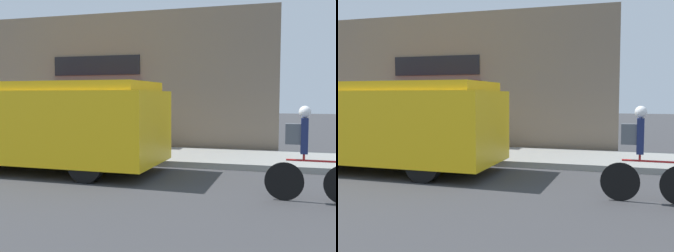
# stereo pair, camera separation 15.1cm
# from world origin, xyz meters

# --- Properties ---
(ground_plane) EXTENTS (70.00, 70.00, 0.00)m
(ground_plane) POSITION_xyz_m (0.00, 0.00, 0.00)
(ground_plane) COLOR #38383A
(sidewalk) EXTENTS (28.00, 2.82, 0.16)m
(sidewalk) POSITION_xyz_m (0.00, 1.41, 0.08)
(sidewalk) COLOR gray
(sidewalk) RESTS_ON ground_plane
(storefront) EXTENTS (12.37, 0.81, 4.75)m
(storefront) POSITION_xyz_m (-0.00, 3.07, 2.38)
(storefront) COLOR #756656
(storefront) RESTS_ON ground_plane
(school_bus) EXTENTS (6.85, 2.82, 2.20)m
(school_bus) POSITION_xyz_m (0.43, -1.26, 1.15)
(school_bus) COLOR yellow
(school_bus) RESTS_ON ground_plane
(cyclist) EXTENTS (1.68, 0.21, 1.69)m
(cyclist) POSITION_xyz_m (6.65, -2.64, 0.81)
(cyclist) COLOR black
(cyclist) RESTS_ON ground_plane
(trash_bin) EXTENTS (0.45, 0.45, 0.79)m
(trash_bin) POSITION_xyz_m (-3.09, 2.30, 0.56)
(trash_bin) COLOR #38383D
(trash_bin) RESTS_ON sidewalk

